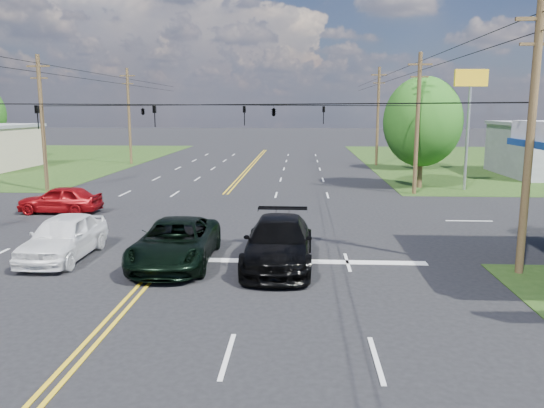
# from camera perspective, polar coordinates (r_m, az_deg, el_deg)

# --- Properties ---
(ground) EXTENTS (280.00, 280.00, 0.00)m
(ground) POSITION_cam_1_polar(r_m,az_deg,el_deg) (28.71, -7.33, -1.52)
(ground) COLOR black
(ground) RESTS_ON ground
(stop_bar) EXTENTS (10.00, 0.50, 0.02)m
(stop_bar) POSITION_cam_1_polar(r_m,az_deg,el_deg) (20.47, 2.49, -6.23)
(stop_bar) COLOR silver
(stop_bar) RESTS_ON ground
(pole_se) EXTENTS (1.60, 0.28, 9.50)m
(pole_se) POSITION_cam_1_polar(r_m,az_deg,el_deg) (20.22, 26.04, 6.70)
(pole_se) COLOR #3D2B1A
(pole_se) RESTS_ON ground
(pole_nw) EXTENTS (1.60, 0.28, 9.50)m
(pole_nw) POSITION_cam_1_polar(r_m,az_deg,el_deg) (40.93, -23.48, 8.13)
(pole_nw) COLOR #3D2B1A
(pole_nw) RESTS_ON ground
(pole_ne) EXTENTS (1.60, 0.28, 9.50)m
(pole_ne) POSITION_cam_1_polar(r_m,az_deg,el_deg) (37.47, 15.37, 8.49)
(pole_ne) COLOR #3D2B1A
(pole_ne) RESTS_ON ground
(pole_left_far) EXTENTS (1.60, 0.28, 10.00)m
(pole_left_far) POSITION_cam_1_polar(r_m,az_deg,el_deg) (58.55, -15.12, 9.22)
(pole_left_far) COLOR #3D2B1A
(pole_left_far) RESTS_ON ground
(pole_right_far) EXTENTS (1.60, 0.28, 10.00)m
(pole_right_far) POSITION_cam_1_polar(r_m,az_deg,el_deg) (56.19, 11.32, 9.35)
(pole_right_far) COLOR #3D2B1A
(pole_right_far) RESTS_ON ground
(span_wire_signals) EXTENTS (26.00, 18.00, 1.13)m
(span_wire_signals) POSITION_cam_1_polar(r_m,az_deg,el_deg) (28.13, -7.61, 10.53)
(span_wire_signals) COLOR black
(span_wire_signals) RESTS_ON ground
(power_lines) EXTENTS (26.04, 100.00, 0.64)m
(power_lines) POSITION_cam_1_polar(r_m,az_deg,el_deg) (26.32, -8.59, 16.22)
(power_lines) COLOR black
(power_lines) RESTS_ON ground
(tree_right_a) EXTENTS (5.70, 5.70, 8.18)m
(tree_right_a) POSITION_cam_1_polar(r_m,az_deg,el_deg) (40.61, 15.87, 8.50)
(tree_right_a) COLOR #3D2B1A
(tree_right_a) RESTS_ON ground
(tree_right_b) EXTENTS (4.94, 4.94, 7.09)m
(tree_right_b) POSITION_cam_1_polar(r_m,az_deg,el_deg) (52.88, 15.68, 8.10)
(tree_right_b) COLOR #3D2B1A
(tree_right_b) RESTS_ON ground
(pickup_dkgreen) EXTENTS (2.88, 6.04, 1.66)m
(pickup_dkgreen) POSITION_cam_1_polar(r_m,az_deg,el_deg) (20.32, -10.33, -4.09)
(pickup_dkgreen) COLOR black
(pickup_dkgreen) RESTS_ON ground
(suv_black) EXTENTS (2.57, 6.14, 1.77)m
(suv_black) POSITION_cam_1_polar(r_m,az_deg,el_deg) (19.77, 0.73, -4.16)
(suv_black) COLOR black
(suv_black) RESTS_ON ground
(pickup_white) EXTENTS (2.07, 5.10, 1.74)m
(pickup_white) POSITION_cam_1_polar(r_m,az_deg,el_deg) (22.26, -21.52, -3.29)
(pickup_white) COLOR white
(pickup_white) RESTS_ON ground
(sedan_red) EXTENTS (4.57, 1.90, 1.55)m
(sedan_red) POSITION_cam_1_polar(r_m,az_deg,el_deg) (32.08, -21.83, 0.46)
(sedan_red) COLOR maroon
(sedan_red) RESTS_ON ground
(polesign_ne) EXTENTS (2.36, 0.46, 8.53)m
(polesign_ne) POSITION_cam_1_polar(r_m,az_deg,el_deg) (40.45, 20.53, 10.87)
(polesign_ne) COLOR #A5A5AA
(polesign_ne) RESTS_ON ground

